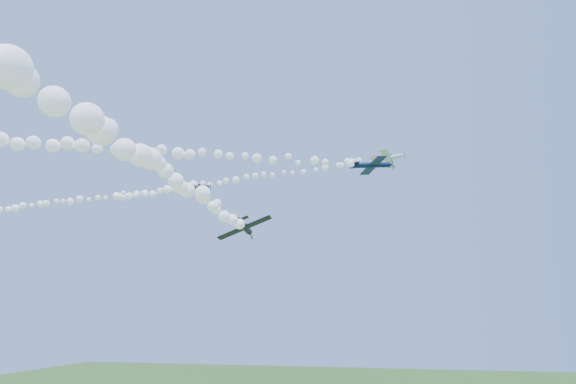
% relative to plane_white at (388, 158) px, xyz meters
% --- Properties ---
extents(plane_white, '(7.69, 7.94, 2.46)m').
position_rel_plane_white_xyz_m(plane_white, '(0.00, 0.00, 0.00)').
color(plane_white, white).
extents(smoke_trail_white, '(75.89, 19.14, 3.20)m').
position_rel_plane_white_xyz_m(smoke_trail_white, '(-40.15, 8.97, -0.32)').
color(smoke_trail_white, white).
extents(plane_navy, '(7.94, 8.42, 2.25)m').
position_rel_plane_white_xyz_m(plane_navy, '(-2.66, -20.87, -7.91)').
color(plane_navy, '#0D1C3B').
extents(smoke_trail_navy, '(61.10, 29.95, 3.15)m').
position_rel_plane_white_xyz_m(smoke_trail_navy, '(-35.28, -36.01, -8.14)').
color(smoke_trail_navy, white).
extents(plane_grey, '(6.72, 7.12, 2.08)m').
position_rel_plane_white_xyz_m(plane_grey, '(-37.90, -15.20, -8.51)').
color(plane_grey, '#323A48').
extents(smoke_trail_grey, '(81.45, 11.93, 3.07)m').
position_rel_plane_white_xyz_m(smoke_trail_grey, '(-80.61, -10.08, -8.91)').
color(smoke_trail_grey, white).
extents(plane_black, '(8.01, 8.19, 3.44)m').
position_rel_plane_white_xyz_m(plane_black, '(-21.52, -34.63, -20.60)').
color(plane_black, black).
extents(smoke_trail_black, '(6.80, 69.12, 3.26)m').
position_rel_plane_white_xyz_m(smoke_trail_black, '(-19.39, -71.61, -20.84)').
color(smoke_trail_black, white).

